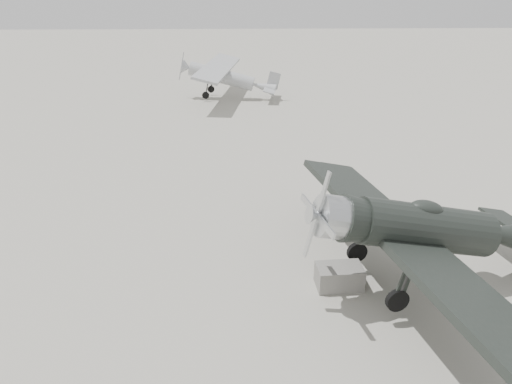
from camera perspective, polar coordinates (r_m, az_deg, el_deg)
ground at (r=18.69m, az=1.97°, el=-7.33°), size 160.00×160.00×0.00m
lowwing_monoplane at (r=16.88m, az=19.92°, el=-4.08°), size 9.25×12.82×4.12m
highwing_monoplane at (r=41.77m, az=-3.50°, el=13.30°), size 8.16×11.46×3.23m
equipment_block at (r=17.08m, az=9.49°, el=-9.51°), size 1.58×1.05×0.76m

